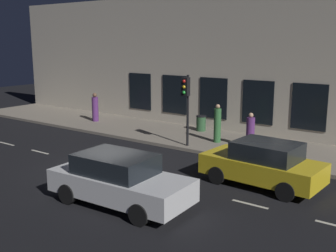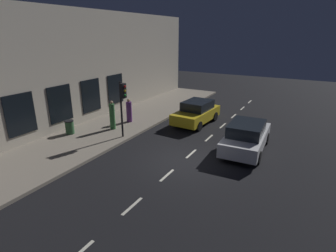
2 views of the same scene
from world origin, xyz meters
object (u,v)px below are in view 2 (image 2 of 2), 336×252
at_px(parked_car_0, 196,112).
at_px(parked_car_1, 246,136).
at_px(pedestrian_2, 112,116).
at_px(trash_bin, 70,127).
at_px(pedestrian_1, 129,111).
at_px(traffic_light, 123,98).

xyz_separation_m(parked_car_0, parked_car_1, (-4.17, 2.93, 0.00)).
relative_size(parked_car_0, pedestrian_2, 2.27).
xyz_separation_m(parked_car_0, trash_bin, (5.78, 6.06, -0.22)).
height_order(parked_car_0, pedestrian_2, pedestrian_2).
height_order(parked_car_0, trash_bin, parked_car_0).
relative_size(parked_car_1, pedestrian_2, 2.47).
xyz_separation_m(pedestrian_2, trash_bin, (1.73, 1.97, -0.44)).
xyz_separation_m(parked_car_0, pedestrian_1, (4.04, 2.36, 0.10)).
bearing_deg(parked_car_0, parked_car_1, 148.34).
bearing_deg(pedestrian_2, traffic_light, 11.66).
bearing_deg(parked_car_0, traffic_light, 66.26).
relative_size(traffic_light, pedestrian_2, 1.78).
bearing_deg(parked_car_0, pedestrian_1, 33.69).
relative_size(pedestrian_1, trash_bin, 1.93).
xyz_separation_m(parked_car_1, pedestrian_2, (8.22, 1.16, 0.22)).
distance_m(parked_car_1, trash_bin, 10.44).
height_order(pedestrian_2, trash_bin, pedestrian_2).
height_order(traffic_light, parked_car_0, traffic_light).
xyz_separation_m(pedestrian_1, pedestrian_2, (0.02, 1.73, 0.12)).
bearing_deg(trash_bin, pedestrian_2, -131.24).
relative_size(traffic_light, parked_car_1, 0.72).
bearing_deg(trash_bin, traffic_light, -160.22).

